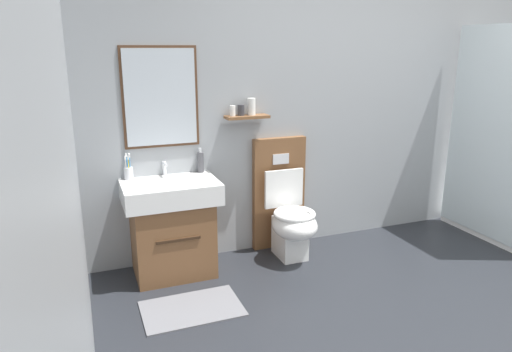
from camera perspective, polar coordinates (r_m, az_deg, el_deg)
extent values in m
cube|color=#23262B|center=(3.46, 25.31, -17.66)|extent=(5.99, 4.95, 0.10)
cube|color=#999EA3|center=(4.37, 10.11, 10.31)|extent=(4.79, 0.12, 2.77)
cube|color=#4C301E|center=(3.73, -11.54, 9.34)|extent=(0.59, 0.02, 0.78)
cube|color=silver|center=(3.73, -11.51, 9.33)|extent=(0.55, 0.01, 0.74)
cube|color=brown|center=(3.86, -1.10, 7.21)|extent=(0.36, 0.14, 0.02)
cylinder|color=white|center=(3.82, -2.87, 7.92)|extent=(0.05, 0.05, 0.08)
cylinder|color=#333338|center=(3.84, -1.84, 8.01)|extent=(0.06, 0.06, 0.09)
cylinder|color=white|center=(3.87, -0.58, 8.44)|extent=(0.07, 0.07, 0.14)
cube|color=#999EA3|center=(1.95, -23.31, 3.24)|extent=(0.12, 3.75, 2.77)
cube|color=slate|center=(3.40, -7.80, -15.69)|extent=(0.68, 0.44, 0.01)
cube|color=brown|center=(3.80, -10.12, -7.33)|extent=(0.60, 0.47, 0.60)
cube|color=#342214|center=(3.55, -9.40, -7.69)|extent=(0.33, 0.01, 0.02)
cube|color=white|center=(3.67, -10.40, -1.84)|extent=(0.73, 0.51, 0.16)
cube|color=silver|center=(3.62, -10.36, -1.00)|extent=(0.45, 0.28, 0.03)
cylinder|color=silver|center=(3.83, -11.08, 0.93)|extent=(0.03, 0.03, 0.11)
cylinder|color=silver|center=(3.76, -10.97, 1.45)|extent=(0.02, 0.11, 0.02)
cube|color=brown|center=(4.19, 2.69, -2.03)|extent=(0.48, 0.10, 1.00)
cube|color=silver|center=(4.06, 3.05, 2.08)|extent=(0.15, 0.01, 0.09)
cube|color=white|center=(4.08, 4.14, -7.50)|extent=(0.22, 0.30, 0.34)
ellipsoid|color=white|center=(3.95, 4.67, -5.91)|extent=(0.37, 0.46, 0.24)
torus|color=white|center=(3.92, 4.70, -4.62)|extent=(0.35, 0.35, 0.04)
cube|color=white|center=(4.06, 3.41, -1.51)|extent=(0.35, 0.03, 0.33)
cylinder|color=silver|center=(3.77, -15.23, 0.32)|extent=(0.07, 0.07, 0.09)
cylinder|color=#2D84DB|center=(3.75, -15.09, 1.19)|extent=(0.01, 0.03, 0.17)
cube|color=white|center=(3.72, -15.16, 2.44)|extent=(0.01, 0.02, 0.03)
cylinder|color=#2D84DB|center=(3.77, -15.34, 1.20)|extent=(0.02, 0.03, 0.17)
cube|color=white|center=(3.76, -15.53, 2.47)|extent=(0.01, 0.02, 0.03)
cylinder|color=white|center=(3.75, -15.57, 1.01)|extent=(0.02, 0.01, 0.15)
cube|color=white|center=(3.74, -15.61, 2.13)|extent=(0.01, 0.02, 0.03)
cylinder|color=yellow|center=(3.74, -15.22, 1.00)|extent=(0.01, 0.02, 0.15)
cube|color=white|center=(3.73, -15.28, 2.16)|extent=(0.01, 0.02, 0.03)
cylinder|color=#4C4C51|center=(3.86, -6.78, 1.67)|extent=(0.06, 0.06, 0.17)
cylinder|color=silver|center=(3.84, -6.82, 3.14)|extent=(0.02, 0.02, 0.04)
cube|color=silver|center=(4.71, 26.98, 4.52)|extent=(0.02, 1.04, 1.90)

